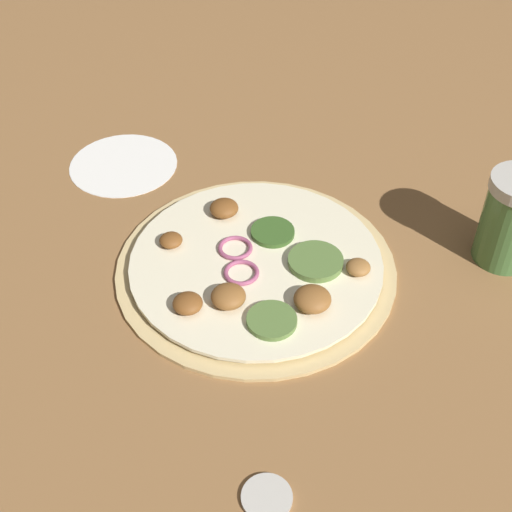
# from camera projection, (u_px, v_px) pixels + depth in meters

# --- Properties ---
(ground_plane) EXTENTS (3.00, 3.00, 0.00)m
(ground_plane) POSITION_uv_depth(u_px,v_px,m) (256.00, 269.00, 0.71)
(ground_plane) COLOR olive
(pizza) EXTENTS (0.28, 0.28, 0.03)m
(pizza) POSITION_uv_depth(u_px,v_px,m) (257.00, 266.00, 0.71)
(pizza) COLOR #D6B77A
(pizza) RESTS_ON ground_plane
(spice_jar) EXTENTS (0.06, 0.06, 0.10)m
(spice_jar) POSITION_uv_depth(u_px,v_px,m) (512.00, 219.00, 0.69)
(spice_jar) COLOR #4C7F42
(spice_jar) RESTS_ON ground_plane
(loose_cap) EXTENTS (0.04, 0.04, 0.01)m
(loose_cap) POSITION_uv_depth(u_px,v_px,m) (267.00, 496.00, 0.53)
(loose_cap) COLOR beige
(loose_cap) RESTS_ON ground_plane
(flour_patch) EXTENTS (0.13, 0.13, 0.00)m
(flour_patch) POSITION_uv_depth(u_px,v_px,m) (123.00, 164.00, 0.84)
(flour_patch) COLOR white
(flour_patch) RESTS_ON ground_plane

